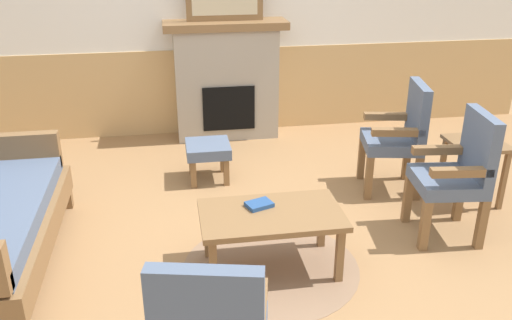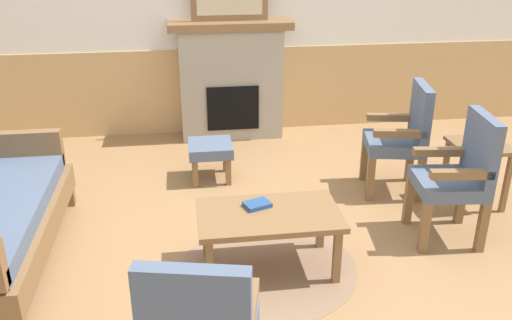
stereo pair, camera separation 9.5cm
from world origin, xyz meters
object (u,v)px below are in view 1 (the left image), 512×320
Objects in this scene: footstool at (208,151)px; side_table at (475,154)px; book_on_table at (259,204)px; coffee_table at (271,219)px; armchair_near_fireplace at (401,133)px; armchair_by_window_left at (459,170)px; fireplace at (226,79)px.

side_table reaches higher than footstool.
book_on_table reaches higher than footstool.
side_table is (1.88, 0.72, 0.05)m from coffee_table.
footstool is at bearing 160.01° from side_table.
armchair_near_fireplace reaches higher than coffee_table.
book_on_table reaches higher than coffee_table.
armchair_by_window_left reaches higher than coffee_table.
armchair_near_fireplace is 0.83m from armchair_by_window_left.
book_on_table is 0.18× the size of armchair_by_window_left.
coffee_table is at bearing -89.97° from fireplace.
book_on_table is at bearing -162.33° from side_table.
fireplace is 2.08m from armchair_near_fireplace.
book_on_table is 0.43× the size of footstool.
fireplace is 2.55m from book_on_table.
footstool is at bearing 164.27° from armchair_near_fireplace.
armchair_near_fireplace is 1.00× the size of armchair_by_window_left.
armchair_near_fireplace is (1.35, -1.59, -0.11)m from fireplace.
armchair_by_window_left is at bearing -36.10° from footstool.
fireplace is 3.25× the size of footstool.
footstool is 2.19m from armchair_by_window_left.
book_on_table is 1.53m from armchair_by_window_left.
fireplace is 2.69m from side_table.
coffee_table is at bearing -78.54° from footstool.
armchair_by_window_left is at bearing -58.84° from fireplace.
book_on_table is at bearing -175.03° from armchair_by_window_left.
coffee_table reaches higher than footstool.
footstool is 2.33m from side_table.
coffee_table is at bearing -142.10° from armchair_near_fireplace.
armchair_near_fireplace is 0.64m from side_table.
armchair_by_window_left is at bearing 8.97° from coffee_table.
side_table is at bearing -19.99° from footstool.
footstool is at bearing -105.23° from fireplace.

